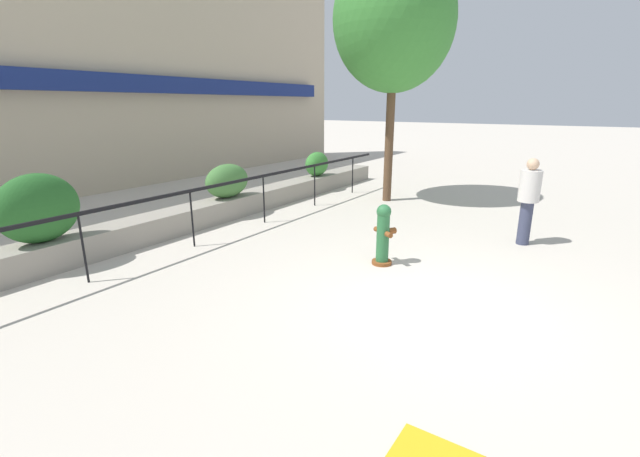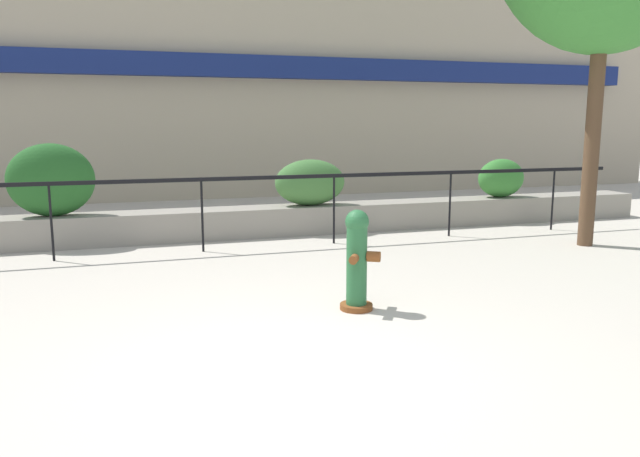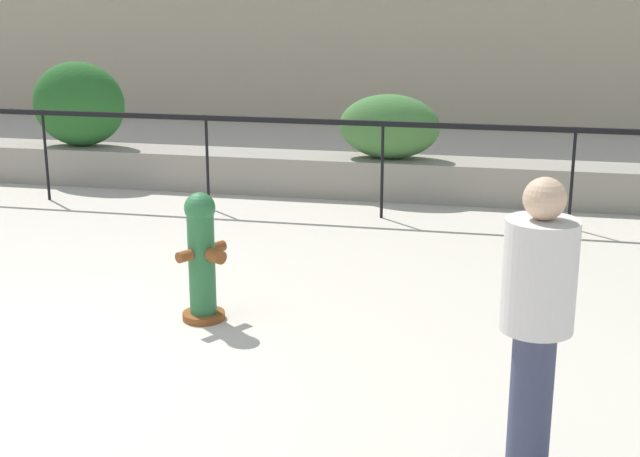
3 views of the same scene
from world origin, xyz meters
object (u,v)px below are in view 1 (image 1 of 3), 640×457
(hedge_bush_3, at_px, (317,164))
(fire_hydrant, at_px, (383,234))
(hedge_bush_1, at_px, (38,208))
(hedge_bush_2, at_px, (227,181))
(street_tree, at_px, (395,20))
(pedestrian, at_px, (529,196))

(hedge_bush_3, height_order, fire_hydrant, hedge_bush_3)
(hedge_bush_1, relative_size, hedge_bush_3, 1.35)
(hedge_bush_2, height_order, fire_hydrant, hedge_bush_2)
(street_tree, distance_m, pedestrian, 6.00)
(fire_hydrant, relative_size, street_tree, 0.16)
(fire_hydrant, distance_m, pedestrian, 3.24)
(hedge_bush_1, height_order, fire_hydrant, hedge_bush_1)
(hedge_bush_2, bearing_deg, street_tree, -32.58)
(street_tree, bearing_deg, fire_hydrant, -156.06)
(hedge_bush_1, xyz_separation_m, pedestrian, (5.97, -6.53, -0.09))
(street_tree, height_order, pedestrian, street_tree)
(hedge_bush_2, relative_size, pedestrian, 0.74)
(fire_hydrant, bearing_deg, hedge_bush_3, 43.62)
(fire_hydrant, distance_m, street_tree, 6.79)
(street_tree, bearing_deg, hedge_bush_1, 163.02)
(hedge_bush_3, bearing_deg, hedge_bush_1, 180.00)
(hedge_bush_2, height_order, street_tree, street_tree)
(hedge_bush_1, height_order, hedge_bush_3, hedge_bush_1)
(hedge_bush_3, xyz_separation_m, pedestrian, (-2.28, -6.53, 0.11))
(hedge_bush_2, bearing_deg, hedge_bush_1, 180.00)
(hedge_bush_1, xyz_separation_m, hedge_bush_3, (8.25, 0.00, -0.20))
(hedge_bush_2, distance_m, hedge_bush_3, 3.97)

